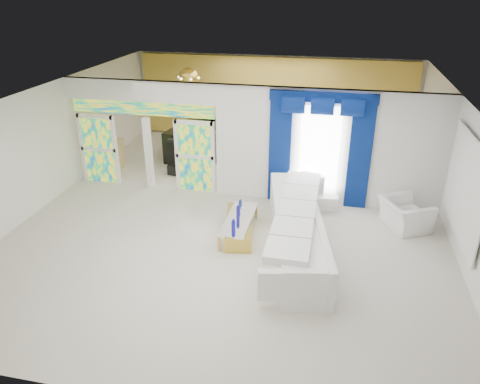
% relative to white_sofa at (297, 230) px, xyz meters
% --- Properties ---
extents(floor, '(12.00, 12.00, 0.00)m').
position_rel_white_sofa_xyz_m(floor, '(-1.61, 1.44, -0.42)').
color(floor, '#B7AF9E').
rests_on(floor, ground).
extents(dividing_wall, '(5.70, 0.18, 3.00)m').
position_rel_white_sofa_xyz_m(dividing_wall, '(0.54, 2.44, 1.08)').
color(dividing_wall, white).
rests_on(dividing_wall, ground).
extents(dividing_header, '(4.30, 0.18, 0.55)m').
position_rel_white_sofa_xyz_m(dividing_header, '(-4.46, 2.44, 2.30)').
color(dividing_header, white).
rests_on(dividing_header, dividing_wall).
extents(stained_panel_left, '(0.95, 0.04, 2.00)m').
position_rel_white_sofa_xyz_m(stained_panel_left, '(-5.89, 2.44, 0.58)').
color(stained_panel_left, '#994C3F').
rests_on(stained_panel_left, ground).
extents(stained_panel_right, '(0.95, 0.04, 2.00)m').
position_rel_white_sofa_xyz_m(stained_panel_right, '(-3.04, 2.44, 0.58)').
color(stained_panel_right, '#994C3F').
rests_on(stained_panel_right, ground).
extents(stained_transom, '(4.00, 0.05, 0.35)m').
position_rel_white_sofa_xyz_m(stained_transom, '(-4.46, 2.44, 1.83)').
color(stained_transom, '#994C3F').
rests_on(stained_transom, dividing_header).
extents(window_pane, '(1.00, 0.02, 2.30)m').
position_rel_white_sofa_xyz_m(window_pane, '(0.29, 2.34, 1.03)').
color(window_pane, white).
rests_on(window_pane, dividing_wall).
extents(blue_drape_left, '(0.55, 0.10, 2.80)m').
position_rel_white_sofa_xyz_m(blue_drape_left, '(-0.71, 2.31, 0.98)').
color(blue_drape_left, '#030D49').
rests_on(blue_drape_left, ground).
extents(blue_drape_right, '(0.55, 0.10, 2.80)m').
position_rel_white_sofa_xyz_m(blue_drape_right, '(1.29, 2.31, 0.98)').
color(blue_drape_right, '#030D49').
rests_on(blue_drape_right, ground).
extents(blue_pelmet, '(2.60, 0.12, 0.25)m').
position_rel_white_sofa_xyz_m(blue_pelmet, '(0.29, 2.31, 2.40)').
color(blue_pelmet, '#030D49').
rests_on(blue_pelmet, dividing_wall).
extents(wall_mirror, '(0.04, 2.70, 1.90)m').
position_rel_white_sofa_xyz_m(wall_mirror, '(3.33, 0.44, 1.13)').
color(wall_mirror, white).
rests_on(wall_mirror, ground).
extents(gold_curtains, '(9.70, 0.12, 2.90)m').
position_rel_white_sofa_xyz_m(gold_curtains, '(-1.61, 7.34, 1.08)').
color(gold_curtains, gold).
rests_on(gold_curtains, ground).
extents(white_sofa, '(1.79, 4.55, 0.85)m').
position_rel_white_sofa_xyz_m(white_sofa, '(0.00, 0.00, 0.00)').
color(white_sofa, silver).
rests_on(white_sofa, ground).
extents(coffee_table, '(0.90, 1.81, 0.38)m').
position_rel_white_sofa_xyz_m(coffee_table, '(-1.35, 0.30, -0.23)').
color(coffee_table, '#B39838').
rests_on(coffee_table, ground).
extents(console_table, '(1.12, 0.47, 0.36)m').
position_rel_white_sofa_xyz_m(console_table, '(0.31, 1.98, -0.24)').
color(console_table, white).
rests_on(console_table, ground).
extents(table_lamp, '(0.36, 0.36, 0.58)m').
position_rel_white_sofa_xyz_m(table_lamp, '(0.01, 1.98, 0.23)').
color(table_lamp, silver).
rests_on(table_lamp, console_table).
extents(armchair, '(1.33, 1.38, 0.70)m').
position_rel_white_sofa_xyz_m(armchair, '(2.42, 1.42, -0.08)').
color(armchair, silver).
rests_on(armchair, ground).
extents(grand_piano, '(1.86, 2.25, 1.02)m').
position_rel_white_sofa_xyz_m(grand_piano, '(-3.72, 4.98, 0.09)').
color(grand_piano, black).
rests_on(grand_piano, ground).
extents(piano_bench, '(0.98, 0.52, 0.31)m').
position_rel_white_sofa_xyz_m(piano_bench, '(-3.72, 3.38, -0.27)').
color(piano_bench, black).
rests_on(piano_bench, ground).
extents(tv_console, '(0.67, 0.63, 0.85)m').
position_rel_white_sofa_xyz_m(tv_console, '(-6.11, 3.67, -0.00)').
color(tv_console, tan).
rests_on(tv_console, ground).
extents(chandelier, '(0.60, 0.60, 0.60)m').
position_rel_white_sofa_xyz_m(chandelier, '(-3.91, 4.84, 2.23)').
color(chandelier, gold).
rests_on(chandelier, ceiling).
extents(decanters, '(0.20, 1.10, 0.27)m').
position_rel_white_sofa_xyz_m(decanters, '(-1.38, 0.27, 0.05)').
color(decanters, '#151591').
rests_on(decanters, coffee_table).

